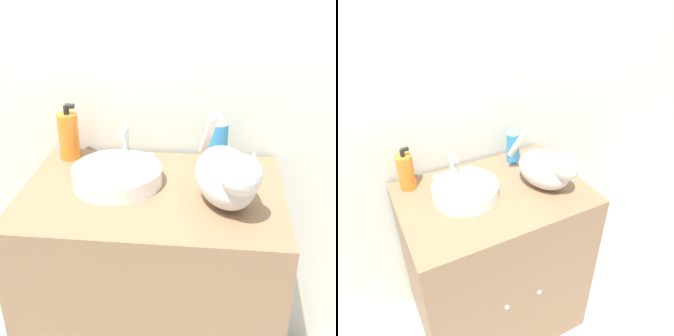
# 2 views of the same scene
# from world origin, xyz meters

# --- Properties ---
(wall_back) EXTENTS (6.00, 0.05, 2.50)m
(wall_back) POSITION_xyz_m (0.00, 0.62, 1.25)
(wall_back) COLOR silver
(wall_back) RESTS_ON ground_plane
(vanity_cabinet) EXTENTS (0.84, 0.59, 0.91)m
(vanity_cabinet) POSITION_xyz_m (0.00, 0.29, 0.45)
(vanity_cabinet) COLOR #8C6B4C
(vanity_cabinet) RESTS_ON ground_plane
(sink_basin) EXTENTS (0.29, 0.29, 0.06)m
(sink_basin) POSITION_xyz_m (-0.12, 0.32, 0.93)
(sink_basin) COLOR white
(sink_basin) RESTS_ON vanity_cabinet
(faucet) EXTENTS (0.20, 0.09, 0.14)m
(faucet) POSITION_xyz_m (-0.12, 0.48, 0.96)
(faucet) COLOR silver
(faucet) RESTS_ON vanity_cabinet
(cat) EXTENTS (0.25, 0.38, 0.25)m
(cat) POSITION_xyz_m (0.23, 0.22, 1.01)
(cat) COLOR silver
(cat) RESTS_ON vanity_cabinet
(soap_bottle) EXTENTS (0.07, 0.07, 0.21)m
(soap_bottle) POSITION_xyz_m (-0.33, 0.50, 0.99)
(soap_bottle) COLOR orange
(soap_bottle) RESTS_ON vanity_cabinet
(spray_bottle) EXTENTS (0.06, 0.06, 0.19)m
(spray_bottle) POSITION_xyz_m (0.20, 0.49, 1.00)
(spray_bottle) COLOR #338CCC
(spray_bottle) RESTS_ON vanity_cabinet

